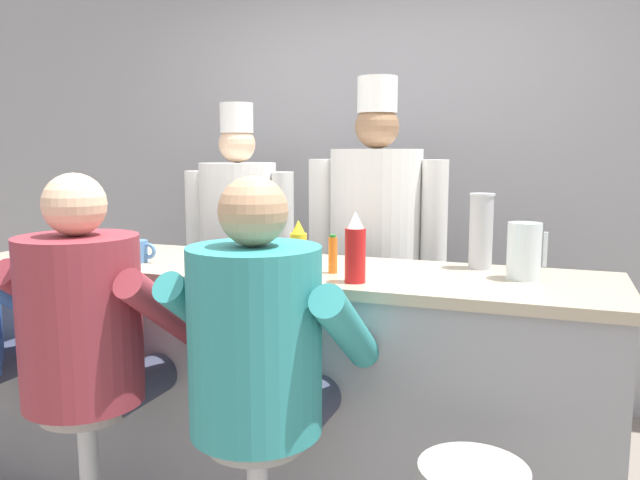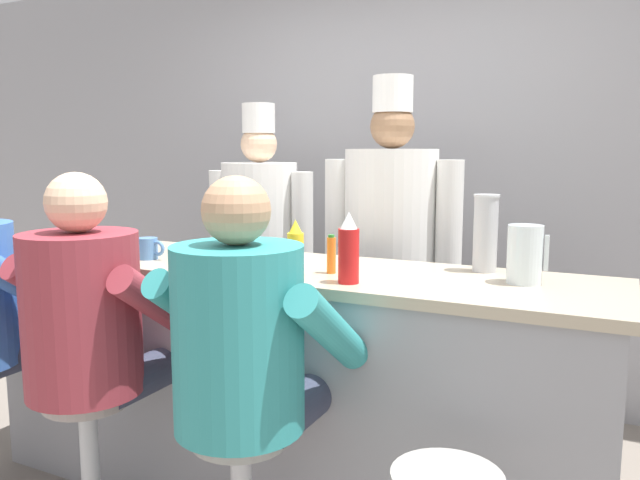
{
  "view_description": "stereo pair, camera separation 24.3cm",
  "coord_description": "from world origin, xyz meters",
  "px_view_note": "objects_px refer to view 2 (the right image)",
  "views": [
    {
      "loc": [
        1.05,
        -1.96,
        1.48
      ],
      "look_at": [
        0.21,
        0.3,
        1.14
      ],
      "focal_mm": 35.0,
      "sensor_mm": 36.0,
      "label": 1
    },
    {
      "loc": [
        1.28,
        -1.87,
        1.48
      ],
      "look_at": [
        0.21,
        0.3,
        1.14
      ],
      "focal_mm": 35.0,
      "sensor_mm": 36.0,
      "label": 2
    }
  ],
  "objects_px": {
    "cook_in_whites_far": "(390,245)",
    "ketchup_bottle_red": "(349,250)",
    "cook_in_whites_near": "(260,241)",
    "diner_seated_teal": "(245,346)",
    "coffee_mug_blue": "(148,248)",
    "cup_stack_steel": "(486,233)",
    "cereal_bowl": "(103,248)",
    "mustard_bottle_yellow": "(296,250)",
    "hot_sauce_bottle_orange": "(331,255)",
    "water_pitcher_clear": "(525,254)",
    "breakfast_plate": "(278,262)",
    "diner_seated_maroon": "(90,321)"
  },
  "relations": [
    {
      "from": "ketchup_bottle_red",
      "to": "cook_in_whites_near",
      "type": "height_order",
      "value": "cook_in_whites_near"
    },
    {
      "from": "hot_sauce_bottle_orange",
      "to": "mustard_bottle_yellow",
      "type": "bearing_deg",
      "value": -135.9
    },
    {
      "from": "water_pitcher_clear",
      "to": "coffee_mug_blue",
      "type": "distance_m",
      "value": 1.55
    },
    {
      "from": "ketchup_bottle_red",
      "to": "cook_in_whites_near",
      "type": "distance_m",
      "value": 1.53
    },
    {
      "from": "coffee_mug_blue",
      "to": "cook_in_whites_far",
      "type": "height_order",
      "value": "cook_in_whites_far"
    },
    {
      "from": "cup_stack_steel",
      "to": "diner_seated_maroon",
      "type": "distance_m",
      "value": 1.52
    },
    {
      "from": "cup_stack_steel",
      "to": "diner_seated_teal",
      "type": "bearing_deg",
      "value": -125.67
    },
    {
      "from": "hot_sauce_bottle_orange",
      "to": "water_pitcher_clear",
      "type": "height_order",
      "value": "water_pitcher_clear"
    },
    {
      "from": "cereal_bowl",
      "to": "coffee_mug_blue",
      "type": "height_order",
      "value": "coffee_mug_blue"
    },
    {
      "from": "hot_sauce_bottle_orange",
      "to": "breakfast_plate",
      "type": "bearing_deg",
      "value": 168.5
    },
    {
      "from": "hot_sauce_bottle_orange",
      "to": "breakfast_plate",
      "type": "relative_size",
      "value": 0.58
    },
    {
      "from": "mustard_bottle_yellow",
      "to": "cook_in_whites_near",
      "type": "relative_size",
      "value": 0.12
    },
    {
      "from": "coffee_mug_blue",
      "to": "diner_seated_teal",
      "type": "xyz_separation_m",
      "value": [
        0.79,
        -0.45,
        -0.2
      ]
    },
    {
      "from": "water_pitcher_clear",
      "to": "cook_in_whites_near",
      "type": "bearing_deg",
      "value": 152.59
    },
    {
      "from": "ketchup_bottle_red",
      "to": "cook_in_whites_near",
      "type": "xyz_separation_m",
      "value": [
        -1.05,
        1.1,
        -0.17
      ]
    },
    {
      "from": "mustard_bottle_yellow",
      "to": "coffee_mug_blue",
      "type": "distance_m",
      "value": 0.75
    },
    {
      "from": "coffee_mug_blue",
      "to": "cook_in_whites_far",
      "type": "relative_size",
      "value": 0.07
    },
    {
      "from": "cereal_bowl",
      "to": "mustard_bottle_yellow",
      "type": "bearing_deg",
      "value": -3.5
    },
    {
      "from": "diner_seated_teal",
      "to": "cook_in_whites_near",
      "type": "xyz_separation_m",
      "value": [
        -0.86,
        1.48,
        0.1
      ]
    },
    {
      "from": "water_pitcher_clear",
      "to": "hot_sauce_bottle_orange",
      "type": "bearing_deg",
      "value": -169.12
    },
    {
      "from": "mustard_bottle_yellow",
      "to": "diner_seated_maroon",
      "type": "distance_m",
      "value": 0.8
    },
    {
      "from": "cook_in_whites_far",
      "to": "ketchup_bottle_red",
      "type": "bearing_deg",
      "value": -78.88
    },
    {
      "from": "diner_seated_teal",
      "to": "breakfast_plate",
      "type": "bearing_deg",
      "value": 109.7
    },
    {
      "from": "ketchup_bottle_red",
      "to": "cook_in_whites_near",
      "type": "bearing_deg",
      "value": 133.56
    },
    {
      "from": "breakfast_plate",
      "to": "cook_in_whites_far",
      "type": "distance_m",
      "value": 0.8
    },
    {
      "from": "ketchup_bottle_red",
      "to": "cup_stack_steel",
      "type": "height_order",
      "value": "cup_stack_steel"
    },
    {
      "from": "breakfast_plate",
      "to": "cook_in_whites_near",
      "type": "distance_m",
      "value": 1.12
    },
    {
      "from": "breakfast_plate",
      "to": "cup_stack_steel",
      "type": "bearing_deg",
      "value": 17.19
    },
    {
      "from": "breakfast_plate",
      "to": "coffee_mug_blue",
      "type": "height_order",
      "value": "coffee_mug_blue"
    },
    {
      "from": "cereal_bowl",
      "to": "diner_seated_teal",
      "type": "distance_m",
      "value": 1.2
    },
    {
      "from": "cook_in_whites_near",
      "to": "mustard_bottle_yellow",
      "type": "bearing_deg",
      "value": -52.58
    },
    {
      "from": "water_pitcher_clear",
      "to": "cup_stack_steel",
      "type": "relative_size",
      "value": 0.69
    },
    {
      "from": "breakfast_plate",
      "to": "cereal_bowl",
      "type": "relative_size",
      "value": 1.95
    },
    {
      "from": "breakfast_plate",
      "to": "diner_seated_maroon",
      "type": "distance_m",
      "value": 0.75
    },
    {
      "from": "diner_seated_teal",
      "to": "cook_in_whites_near",
      "type": "bearing_deg",
      "value": 120.03
    },
    {
      "from": "ketchup_bottle_red",
      "to": "mustard_bottle_yellow",
      "type": "bearing_deg",
      "value": 170.96
    },
    {
      "from": "mustard_bottle_yellow",
      "to": "breakfast_plate",
      "type": "xyz_separation_m",
      "value": [
        -0.16,
        0.15,
        -0.08
      ]
    },
    {
      "from": "cup_stack_steel",
      "to": "mustard_bottle_yellow",
      "type": "bearing_deg",
      "value": -147.54
    },
    {
      "from": "hot_sauce_bottle_orange",
      "to": "cup_stack_steel",
      "type": "bearing_deg",
      "value": 29.71
    },
    {
      "from": "hot_sauce_bottle_orange",
      "to": "cup_stack_steel",
      "type": "relative_size",
      "value": 0.5
    },
    {
      "from": "hot_sauce_bottle_orange",
      "to": "cereal_bowl",
      "type": "bearing_deg",
      "value": -178.25
    },
    {
      "from": "mustard_bottle_yellow",
      "to": "hot_sauce_bottle_orange",
      "type": "distance_m",
      "value": 0.14
    },
    {
      "from": "ketchup_bottle_red",
      "to": "cook_in_whites_far",
      "type": "distance_m",
      "value": 0.99
    },
    {
      "from": "hot_sauce_bottle_orange",
      "to": "diner_seated_maroon",
      "type": "relative_size",
      "value": 0.11
    },
    {
      "from": "cereal_bowl",
      "to": "cook_in_whites_far",
      "type": "bearing_deg",
      "value": 38.37
    },
    {
      "from": "cup_stack_steel",
      "to": "diner_seated_teal",
      "type": "distance_m",
      "value": 1.04
    },
    {
      "from": "breakfast_plate",
      "to": "diner_seated_maroon",
      "type": "relative_size",
      "value": 0.18
    },
    {
      "from": "cook_in_whites_far",
      "to": "hot_sauce_bottle_orange",
      "type": "bearing_deg",
      "value": -86.01
    },
    {
      "from": "diner_seated_maroon",
      "to": "breakfast_plate",
      "type": "bearing_deg",
      "value": 50.5
    },
    {
      "from": "coffee_mug_blue",
      "to": "breakfast_plate",
      "type": "bearing_deg",
      "value": 11.13
    }
  ]
}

